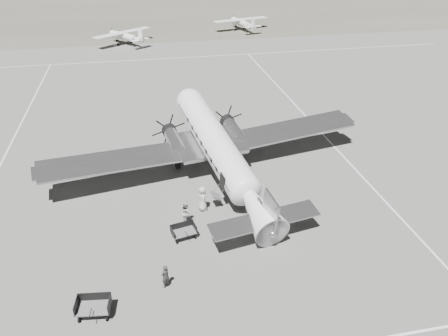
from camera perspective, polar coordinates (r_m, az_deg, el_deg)
The scene contains 13 objects.
ground at distance 33.33m, azimuth -0.07°, elevation -4.19°, with size 260.00×260.00×0.00m, color slate.
taxi_line_right at distance 37.22m, azimuth 18.37°, elevation -1.94°, with size 0.15×80.00×0.01m, color silver.
taxi_line_left at distance 43.38m, azimuth -26.95°, elevation 0.87°, with size 0.15×60.00×0.01m, color silver.
taxi_line_horizon at distance 69.87m, azimuth -6.73°, elevation 14.07°, with size 90.00×0.15×0.01m, color silver.
grass_infield at distance 123.66m, azimuth -9.36°, elevation 20.68°, with size 260.00×90.00×0.01m, color #605D51.
dc3_airliner at distance 34.58m, azimuth -0.66°, elevation 2.26°, with size 27.82×19.30×5.30m, color #ABABAD, non-canonical shape.
light_plane_left at distance 79.17m, azimuth -12.78°, elevation 16.27°, with size 11.16×9.05×2.32m, color white, non-canonical shape.
light_plane_right at distance 88.27m, azimuth 2.36°, elevation 18.27°, with size 11.11×9.01×2.31m, color white, non-canonical shape.
baggage_cart_near at distance 29.51m, azimuth -5.29°, elevation -8.30°, with size 1.70×1.20×0.96m, color #5A5A5A, non-canonical shape.
baggage_cart_far at distance 25.47m, azimuth -16.67°, elevation -17.05°, with size 1.91×1.35×1.08m, color #5A5A5A, non-canonical shape.
ground_crew at distance 26.01m, azimuth -7.68°, elevation -13.83°, with size 0.57×0.37×1.56m, color #313131.
ramp_agent at distance 30.62m, azimuth -4.93°, elevation -5.78°, with size 0.85×0.66×1.74m, color #BCBCB9.
passenger at distance 31.78m, azimuth -2.82°, elevation -4.01°, with size 0.95×0.62×1.94m, color beige.
Camera 1 is at (-5.43, -27.14, 18.57)m, focal length 35.00 mm.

